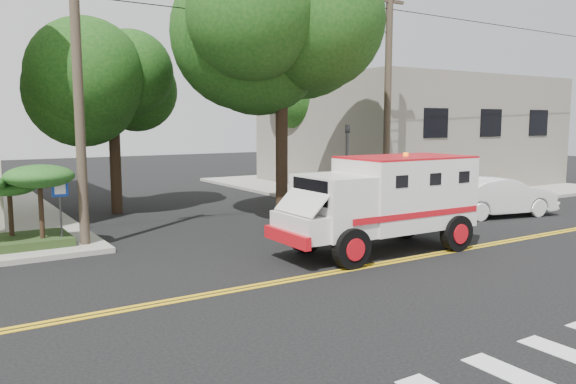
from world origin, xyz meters
TOP-DOWN VIEW (x-y plane):
  - ground at (0.00, 0.00)m, footprint 100.00×100.00m
  - sidewalk_ne at (13.50, 13.50)m, footprint 17.00×17.00m
  - building_right at (15.00, 14.00)m, footprint 14.00×12.00m
  - utility_pole_left at (-5.60, 6.00)m, footprint 0.28×0.28m
  - utility_pole_right at (6.30, 6.20)m, footprint 0.28×0.28m
  - tree_main at (1.94, 6.21)m, footprint 6.08×5.70m
  - tree_left at (-2.68, 11.79)m, footprint 4.48×4.20m
  - tree_right at (8.84, 15.77)m, footprint 4.80×4.50m
  - traffic_signal at (3.80, 5.60)m, footprint 0.15×0.18m
  - accessibility_sign at (-6.20, 6.17)m, footprint 0.45×0.10m
  - palm_planter at (-7.44, 6.62)m, footprint 3.52×2.63m
  - armored_truck at (1.59, 1.08)m, footprint 6.02×2.52m
  - parked_sedan at (9.49, 3.23)m, footprint 4.97×2.59m
  - pedestrian_a at (5.50, 7.33)m, footprint 0.69×0.63m
  - pedestrian_b at (8.82, 5.50)m, footprint 1.07×0.97m

SIDE VIEW (x-z plane):
  - ground at x=0.00m, z-range 0.00..0.00m
  - sidewalk_ne at x=13.50m, z-range 0.00..0.15m
  - parked_sedan at x=9.49m, z-range 0.00..1.56m
  - pedestrian_a at x=5.50m, z-range 0.15..1.74m
  - pedestrian_b at x=8.82m, z-range 0.15..1.94m
  - accessibility_sign at x=-6.20m, z-range 0.35..2.38m
  - armored_truck at x=1.59m, z-range 0.19..2.91m
  - palm_planter at x=-7.44m, z-range 0.47..2.82m
  - traffic_signal at x=3.80m, z-range 0.43..4.03m
  - building_right at x=15.00m, z-range 0.15..6.15m
  - utility_pole_left at x=-5.60m, z-range 0.00..9.00m
  - utility_pole_right at x=6.30m, z-range 0.00..9.00m
  - tree_left at x=-2.68m, z-range 1.88..9.58m
  - tree_right at x=8.84m, z-range 1.99..10.19m
  - tree_main at x=1.94m, z-range 2.27..12.12m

